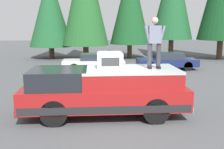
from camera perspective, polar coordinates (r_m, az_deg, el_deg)
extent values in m
plane|color=#4C4F51|center=(9.21, -0.26, -9.33)|extent=(90.00, 90.00, 0.00)
cube|color=maroon|center=(9.37, -1.61, -4.49)|extent=(2.00, 5.50, 0.70)
cube|color=#232326|center=(9.42, -1.61, -5.62)|extent=(2.01, 5.39, 0.24)
cube|color=black|center=(9.28, -11.00, -0.71)|extent=(1.84, 1.87, 0.60)
cube|color=maroon|center=(9.31, 3.79, -0.75)|extent=(1.92, 3.19, 0.52)
cube|color=#B7BABF|center=(9.26, 3.81, 1.07)|extent=(1.94, 3.19, 0.08)
cube|color=#232326|center=(9.71, -17.76, -6.12)|extent=(1.96, 0.16, 0.20)
cube|color=#B2B5BA|center=(9.93, 14.18, -5.57)|extent=(1.96, 0.16, 0.20)
cylinder|color=black|center=(8.71, -11.98, -7.81)|extent=(0.30, 0.84, 0.84)
cylinder|color=black|center=(10.33, -10.73, -4.87)|extent=(0.30, 0.84, 0.84)
cylinder|color=black|center=(8.86, 9.10, -7.41)|extent=(0.30, 0.84, 0.84)
cylinder|color=black|center=(10.45, 6.98, -4.58)|extent=(0.30, 0.84, 0.84)
cube|color=silver|center=(9.18, -0.46, 2.91)|extent=(0.64, 0.84, 0.52)
cube|color=#2D2D30|center=(8.86, -0.33, 2.63)|extent=(0.01, 0.59, 0.29)
cube|color=#99999E|center=(9.15, -0.47, 4.64)|extent=(0.58, 0.76, 0.04)
cylinder|color=#333338|center=(9.30, 9.64, 3.85)|extent=(0.15, 0.15, 0.84)
cube|color=black|center=(9.31, 9.63, 1.50)|extent=(0.26, 0.11, 0.08)
cylinder|color=#333338|center=(9.23, 7.83, 3.85)|extent=(0.15, 0.15, 0.84)
cube|color=black|center=(9.25, 7.82, 1.48)|extent=(0.26, 0.11, 0.08)
cube|color=gray|center=(9.21, 8.86, 8.24)|extent=(0.24, 0.40, 0.58)
sphere|color=beige|center=(9.21, 8.94, 11.04)|extent=(0.22, 0.22, 0.22)
cylinder|color=gray|center=(9.24, 10.40, 8.20)|extent=(0.09, 0.23, 0.58)
cylinder|color=gray|center=(9.13, 7.39, 8.26)|extent=(0.09, 0.23, 0.58)
cube|color=navy|center=(19.45, 11.31, 2.51)|extent=(1.64, 4.10, 0.50)
cube|color=#282D38|center=(19.42, 11.64, 3.85)|extent=(1.31, 1.89, 0.42)
cylinder|color=black|center=(18.48, 8.08, 1.63)|extent=(0.20, 0.62, 0.62)
cylinder|color=black|center=(19.88, 7.21, 2.27)|extent=(0.20, 0.62, 0.62)
cylinder|color=black|center=(19.18, 15.52, 1.67)|extent=(0.20, 0.62, 0.62)
cylinder|color=black|center=(20.53, 14.19, 2.29)|extent=(0.20, 0.62, 0.62)
cube|color=white|center=(18.51, -3.85, 2.29)|extent=(1.64, 4.10, 0.50)
cube|color=#282D38|center=(18.45, -3.56, 3.71)|extent=(1.31, 1.89, 0.42)
cylinder|color=black|center=(17.86, -7.91, 1.33)|extent=(0.20, 0.62, 0.62)
cylinder|color=black|center=(19.28, -7.64, 2.01)|extent=(0.20, 0.62, 0.62)
cylinder|color=black|center=(17.87, 0.25, 1.44)|extent=(0.20, 0.62, 0.62)
cylinder|color=black|center=(19.29, -0.08, 2.11)|extent=(0.20, 0.62, 0.62)
cylinder|color=#4C3826|center=(26.35, 21.46, 4.86)|extent=(0.49, 0.49, 1.74)
cylinder|color=#4C3826|center=(26.62, 12.14, 5.39)|extent=(0.46, 0.46, 1.73)
cylinder|color=#4C3826|center=(25.42, 3.67, 4.91)|extent=(0.43, 0.43, 1.32)
cone|color=#194C23|center=(25.37, 3.79, 14.75)|extent=(3.59, 3.59, 7.39)
cylinder|color=#4C3826|center=(24.58, -5.45, 4.64)|extent=(0.49, 0.49, 1.28)
cylinder|color=#4C3826|center=(25.83, -12.43, 4.52)|extent=(0.46, 0.46, 1.10)
cone|color=#1E562D|center=(25.73, -12.77, 13.06)|extent=(3.86, 3.86, 6.59)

